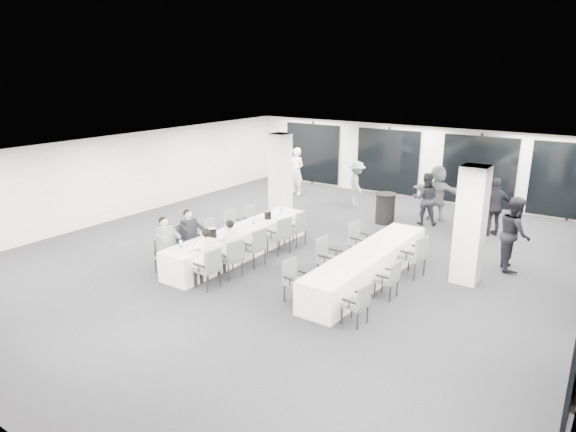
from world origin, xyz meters
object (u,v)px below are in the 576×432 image
(chair_main_right_near, at_px, (210,266))
(chair_main_right_far, at_px, (297,226))
(chair_main_right_fourth, at_px, (281,233))
(standing_guest_e, at_px, (480,199))
(ice_bucket_far, at_px, (268,215))
(chair_main_left_far, at_px, (252,219))
(chair_main_right_mid, at_px, (256,245))
(chair_side_left_far, at_px, (359,239))
(chair_side_right_near, at_px, (358,302))
(standing_guest_b, at_px, (426,195))
(chair_side_right_mid, at_px, (390,277))
(cocktail_table, at_px, (385,208))
(standing_guest_c, at_px, (357,181))
(chair_main_left_near, at_px, (163,253))
(chair_side_left_near, at_px, (294,278))
(chair_main_left_mid, at_px, (212,233))
(standing_guest_g, at_px, (296,168))
(banquet_table_side, at_px, (368,266))
(chair_main_right_second, at_px, (232,256))
(chair_main_left_fourth, at_px, (233,224))
(standing_guest_h, at_px, (515,229))
(chair_side_right_far, at_px, (416,254))
(chair_side_left_mid, at_px, (327,256))
(standing_guest_d, at_px, (495,203))
(ice_bucket_near, at_px, (212,233))
(chair_main_left_second, at_px, (186,240))
(banquet_table_main, at_px, (240,242))
(standing_guest_f, at_px, (437,189))

(chair_main_right_near, xyz_separation_m, chair_main_right_far, (0.00, 3.61, 0.02))
(chair_main_right_fourth, bearing_deg, standing_guest_e, -21.97)
(chair_main_right_near, xyz_separation_m, ice_bucket_far, (-0.79, 3.26, 0.31))
(chair_main_left_far, xyz_separation_m, chair_main_right_mid, (1.66, -1.90, 0.06))
(chair_side_left_far, height_order, ice_bucket_far, chair_side_left_far)
(chair_side_right_near, xyz_separation_m, ice_bucket_far, (-4.38, 2.87, 0.37))
(standing_guest_b, bearing_deg, chair_side_right_mid, 82.93)
(chair_main_right_fourth, height_order, standing_guest_e, standing_guest_e)
(cocktail_table, distance_m, standing_guest_c, 2.28)
(chair_main_left_near, bearing_deg, chair_side_left_near, 89.98)
(chair_main_left_mid, xyz_separation_m, standing_guest_g, (-1.85, 6.92, 0.53))
(ice_bucket_far, bearing_deg, banquet_table_side, -12.35)
(chair_main_right_second, distance_m, ice_bucket_far, 2.61)
(chair_main_left_fourth, relative_size, standing_guest_b, 0.51)
(standing_guest_h, bearing_deg, chair_side_right_far, 114.43)
(chair_main_left_far, relative_size, standing_guest_h, 0.42)
(standing_guest_b, bearing_deg, chair_side_left_mid, 66.71)
(chair_side_left_near, distance_m, standing_guest_d, 7.60)
(chair_side_left_near, xyz_separation_m, ice_bucket_near, (-2.83, 0.47, 0.36))
(chair_main_right_second, bearing_deg, chair_main_left_far, 44.88)
(chair_main_left_second, xyz_separation_m, chair_main_right_mid, (1.68, 0.80, -0.03))
(banquet_table_main, height_order, standing_guest_f, standing_guest_f)
(chair_main_left_mid, bearing_deg, standing_guest_d, 132.33)
(chair_side_left_near, xyz_separation_m, standing_guest_b, (0.28, 7.12, 0.43))
(cocktail_table, relative_size, chair_side_left_far, 0.99)
(standing_guest_f, bearing_deg, standing_guest_d, 158.99)
(standing_guest_e, bearing_deg, chair_side_left_near, 150.80)
(chair_main_left_far, bearing_deg, chair_side_right_mid, 81.14)
(chair_main_right_far, relative_size, standing_guest_e, 0.51)
(chair_side_right_near, distance_m, ice_bucket_far, 5.25)
(standing_guest_c, height_order, standing_guest_f, standing_guest_f)
(chair_side_left_near, bearing_deg, chair_side_right_far, 154.27)
(standing_guest_g, bearing_deg, chair_main_right_fourth, -51.83)
(standing_guest_d, bearing_deg, chair_side_right_near, 42.09)
(chair_main_right_far, bearing_deg, chair_main_left_mid, 137.87)
(chair_side_left_mid, distance_m, standing_guest_d, 6.27)
(chair_side_left_mid, distance_m, chair_side_left_far, 1.63)
(standing_guest_e, height_order, standing_guest_h, standing_guest_h)
(chair_main_right_second, xyz_separation_m, chair_side_right_far, (3.61, 2.56, 0.05))
(chair_main_left_second, height_order, chair_main_left_far, chair_main_left_second)
(standing_guest_b, bearing_deg, chair_side_left_near, 67.37)
(chair_side_left_near, height_order, ice_bucket_far, ice_bucket_far)
(standing_guest_c, bearing_deg, chair_side_right_mid, 171.58)
(banquet_table_side, height_order, chair_main_right_far, chair_main_right_far)
(chair_main_left_fourth, height_order, chair_main_left_far, chair_main_left_fourth)
(chair_side_left_mid, xyz_separation_m, standing_guest_g, (-5.44, 6.79, 0.46))
(chair_side_right_near, xyz_separation_m, standing_guest_b, (-1.37, 7.32, 0.47))
(cocktail_table, bearing_deg, banquet_table_side, -70.27)
(chair_main_right_fourth, height_order, ice_bucket_far, chair_main_right_fourth)
(chair_side_right_mid, bearing_deg, chair_main_right_far, 65.31)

